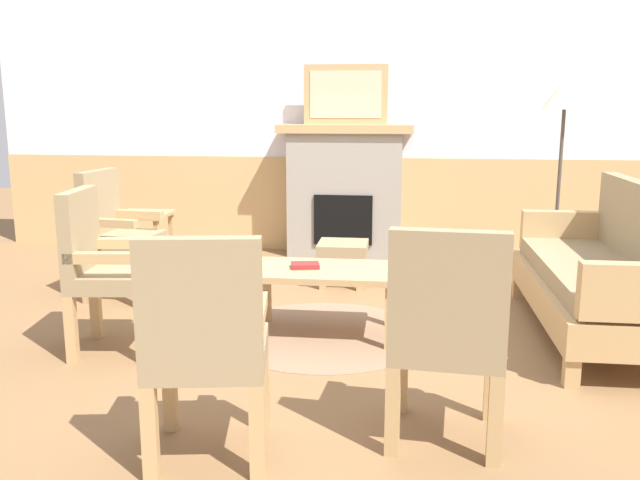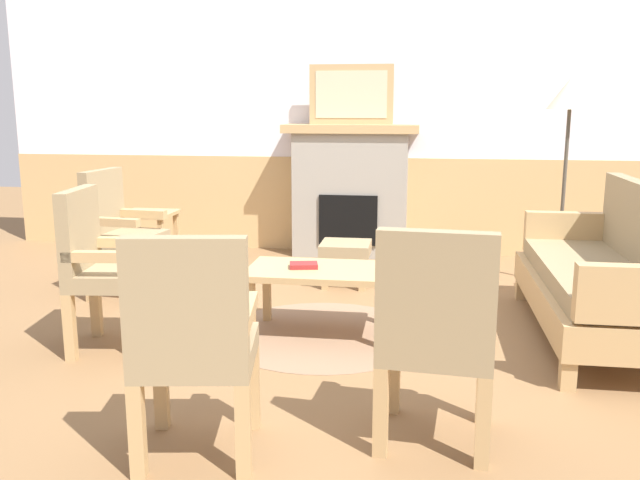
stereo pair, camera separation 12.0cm
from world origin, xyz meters
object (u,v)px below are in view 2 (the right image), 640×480
(armchair_near_fireplace, at_px, (119,227))
(framed_picture, at_px, (351,94))
(footstool, at_px, (346,252))
(fireplace, at_px, (350,189))
(book_on_table, at_px, (304,265))
(side_table, at_px, (149,225))
(armchair_front_center, at_px, (193,337))
(armchair_front_left, at_px, (436,328))
(floor_lamp_by_couch, at_px, (570,107))
(couch, at_px, (601,278))
(coffee_table, at_px, (323,277))
(armchair_by_window_left, at_px, (102,262))

(armchair_near_fireplace, bearing_deg, framed_picture, 46.44)
(footstool, bearing_deg, armchair_near_fireplace, -162.03)
(framed_picture, height_order, armchair_near_fireplace, framed_picture)
(fireplace, xyz_separation_m, book_on_table, (-0.05, -2.36, -0.20))
(side_table, bearing_deg, fireplace, 31.41)
(armchair_front_center, xyz_separation_m, side_table, (-1.44, 2.97, -0.10))
(book_on_table, relative_size, armchair_front_left, 0.18)
(armchair_near_fireplace, bearing_deg, footstool, 17.97)
(armchair_front_center, bearing_deg, book_on_table, 83.98)
(armchair_near_fireplace, height_order, side_table, armchair_near_fireplace)
(book_on_table, xyz_separation_m, floor_lamp_by_couch, (1.87, 1.50, 1.00))
(armchair_near_fireplace, xyz_separation_m, armchair_front_left, (2.37, -2.02, 0.00))
(side_table, bearing_deg, framed_picture, 31.42)
(couch, xyz_separation_m, armchair_front_center, (-2.04, -1.80, 0.14))
(coffee_table, bearing_deg, footstool, 89.41)
(framed_picture, bearing_deg, side_table, -148.58)
(armchair_near_fireplace, relative_size, floor_lamp_by_couch, 0.58)
(fireplace, distance_m, armchair_near_fireplace, 2.34)
(footstool, bearing_deg, armchair_front_left, -75.39)
(book_on_table, relative_size, footstool, 0.44)
(armchair_by_window_left, bearing_deg, floor_lamp_by_couch, 32.65)
(book_on_table, distance_m, armchair_front_left, 1.58)
(footstool, bearing_deg, book_on_table, -96.42)
(book_on_table, distance_m, footstool, 1.23)
(framed_picture, relative_size, coffee_table, 0.83)
(couch, xyz_separation_m, armchair_front_left, (-1.06, -1.54, 0.14))
(fireplace, distance_m, framed_picture, 0.91)
(book_on_table, relative_size, armchair_near_fireplace, 0.18)
(fireplace, distance_m, side_table, 1.96)
(armchair_near_fireplace, bearing_deg, floor_lamp_by_couch, 13.69)
(side_table, height_order, floor_lamp_by_couch, floor_lamp_by_couch)
(framed_picture, height_order, armchair_by_window_left, framed_picture)
(couch, bearing_deg, framed_picture, 129.78)
(fireplace, distance_m, armchair_by_window_left, 3.05)
(fireplace, distance_m, armchair_front_center, 3.99)
(couch, bearing_deg, book_on_table, -174.57)
(coffee_table, height_order, armchair_front_left, armchair_front_left)
(footstool, relative_size, armchair_by_window_left, 0.41)
(framed_picture, relative_size, floor_lamp_by_couch, 0.48)
(armchair_by_window_left, height_order, side_table, armchair_by_window_left)
(fireplace, height_order, framed_picture, framed_picture)
(armchair_near_fireplace, bearing_deg, coffee_table, -21.48)
(coffee_table, xyz_separation_m, armchair_front_center, (-0.30, -1.63, 0.15))
(footstool, height_order, floor_lamp_by_couch, floor_lamp_by_couch)
(couch, distance_m, armchair_front_center, 2.73)
(armchair_near_fireplace, xyz_separation_m, armchair_front_center, (1.39, -2.29, 0.00))
(fireplace, bearing_deg, floor_lamp_by_couch, -25.23)
(coffee_table, height_order, armchair_near_fireplace, armchair_near_fireplace)
(fireplace, relative_size, armchair_front_left, 1.33)
(coffee_table, distance_m, armchair_by_window_left, 1.36)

